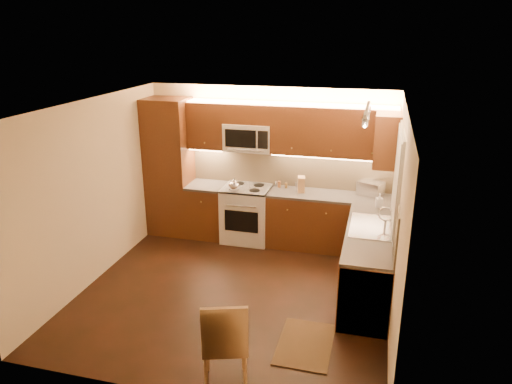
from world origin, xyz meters
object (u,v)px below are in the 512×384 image
(knife_block, at_px, (301,184))
(dining_chair, at_px, (225,341))
(kettle, at_px, (234,184))
(sink, at_px, (371,222))
(stove, at_px, (247,214))
(toaster_oven, at_px, (371,188))
(microwave, at_px, (249,137))
(soap_bottle, at_px, (379,200))

(knife_block, relative_size, dining_chair, 0.25)
(kettle, bearing_deg, dining_chair, -93.85)
(sink, distance_m, knife_block, 1.63)
(knife_block, bearing_deg, stove, 172.98)
(sink, xyz_separation_m, toaster_oven, (-0.05, 1.30, 0.04))
(stove, height_order, microwave, microwave)
(stove, height_order, toaster_oven, toaster_oven)
(sink, height_order, dining_chair, sink)
(microwave, height_order, toaster_oven, microwave)
(stove, relative_size, toaster_oven, 2.51)
(soap_bottle, bearing_deg, stove, 156.74)
(knife_block, bearing_deg, microwave, 164.22)
(soap_bottle, bearing_deg, microwave, 153.17)
(dining_chair, bearing_deg, toaster_oven, 52.46)
(stove, xyz_separation_m, microwave, (0.00, 0.14, 1.26))
(toaster_oven, relative_size, knife_block, 1.51)
(knife_block, relative_size, soap_bottle, 1.19)
(knife_block, xyz_separation_m, dining_chair, (-0.16, -3.44, -0.53))
(soap_bottle, distance_m, dining_chair, 3.37)
(sink, bearing_deg, stove, 150.64)
(stove, distance_m, sink, 2.35)
(sink, height_order, kettle, kettle)
(soap_bottle, bearing_deg, knife_block, 147.64)
(microwave, bearing_deg, soap_bottle, -12.66)
(stove, relative_size, soap_bottle, 4.50)
(sink, relative_size, soap_bottle, 4.20)
(kettle, bearing_deg, toaster_oven, -8.81)
(dining_chair, bearing_deg, microwave, 83.24)
(microwave, relative_size, soap_bottle, 3.71)
(knife_block, bearing_deg, soap_bottle, -29.29)
(dining_chair, bearing_deg, stove, 83.69)
(microwave, height_order, knife_block, microwave)
(sink, relative_size, knife_block, 3.54)
(microwave, distance_m, toaster_oven, 2.08)
(stove, bearing_deg, toaster_oven, 5.04)
(soap_bottle, relative_size, dining_chair, 0.21)
(dining_chair, bearing_deg, soap_bottle, 47.35)
(toaster_oven, bearing_deg, microwave, -154.48)
(microwave, relative_size, knife_block, 3.13)
(stove, bearing_deg, microwave, 90.00)
(kettle, xyz_separation_m, soap_bottle, (2.24, -0.12, -0.03))
(kettle, xyz_separation_m, dining_chair, (0.87, -3.16, -0.54))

